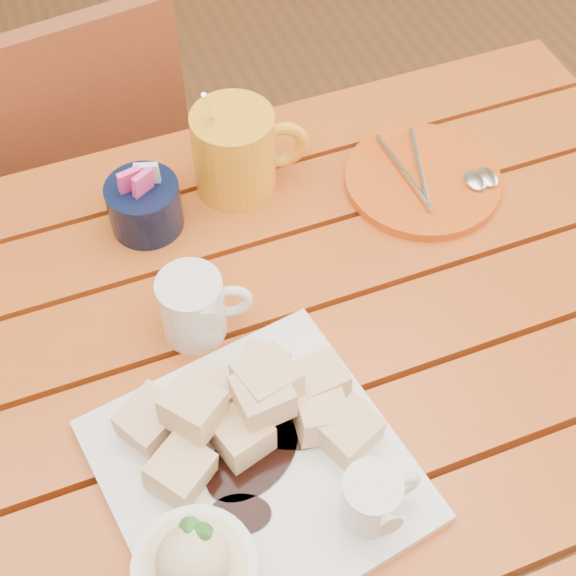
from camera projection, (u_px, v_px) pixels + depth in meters
name	position (u px, v px, depth m)	size (l,w,h in m)	color
table	(256.00, 421.00, 0.95)	(1.20, 0.79, 0.75)	#A93A15
dessert_plate	(246.00, 479.00, 0.75)	(0.32, 0.32, 0.11)	white
coffee_mug_right	(237.00, 150.00, 0.98)	(0.14, 0.10, 0.17)	#F4A21E
cream_pitcher	(194.00, 306.00, 0.86)	(0.10, 0.09, 0.09)	white
sugar_caddy	(145.00, 205.00, 0.96)	(0.09, 0.09, 0.10)	black
orange_saucer	(424.00, 179.00, 1.02)	(0.20, 0.20, 0.02)	#D55112
chair_far	(58.00, 196.00, 1.37)	(0.47, 0.47, 0.88)	brown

